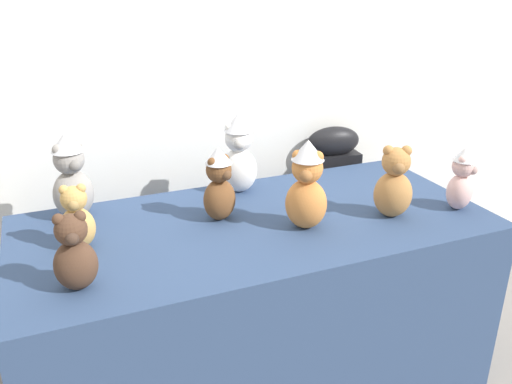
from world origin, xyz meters
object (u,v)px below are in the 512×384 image
Objects in this scene: teddy_bear_snow at (239,154)px; teddy_bear_ginger at (307,186)px; instrument_case at (329,210)px; teddy_bear_caramel at (394,184)px; display_table at (256,306)px; teddy_bear_honey at (76,219)px; teddy_bear_chestnut at (219,185)px; teddy_bear_ash at (71,177)px; teddy_bear_blush at (462,179)px; teddy_bear_cocoa at (74,254)px.

teddy_bear_snow reaches higher than teddy_bear_ginger.
instrument_case is 3.24× the size of teddy_bear_caramel.
display_table is 0.80m from teddy_bear_honey.
teddy_bear_caramel is at bearing -42.89° from teddy_bear_chestnut.
display_table is at bearing -45.41° from teddy_bear_ash.
teddy_bear_ash is (-0.62, 0.30, 0.54)m from display_table.
teddy_bear_ash is 0.88m from teddy_bear_ginger.
teddy_bear_caramel reaches higher than instrument_case.
teddy_bear_chestnut is at bearing -142.81° from instrument_case.
display_table is 0.58m from teddy_bear_ginger.
teddy_bear_chestnut is (-0.27, 0.19, -0.02)m from teddy_bear_ginger.
teddy_bear_ash reaches higher than teddy_bear_ginger.
teddy_bear_snow is at bearing 159.09° from teddy_bear_caramel.
teddy_bear_ginger reaches higher than display_table.
instrument_case is 0.83m from teddy_bear_caramel.
teddy_bear_ash is 1.01× the size of teddy_bear_ginger.
teddy_bear_blush reaches higher than display_table.
display_table is 6.93× the size of teddy_bear_blush.
display_table is 7.18× the size of teddy_bear_cocoa.
teddy_bear_cocoa is at bearing -139.14° from teddy_bear_ginger.
teddy_bear_blush is (1.43, -0.23, 0.02)m from teddy_bear_honey.
instrument_case is 2.74× the size of teddy_bear_ginger.
teddy_bear_blush is at bearing -13.84° from display_table.
teddy_bear_cocoa reaches higher than instrument_case.
teddy_bear_cocoa is at bearing 148.97° from teddy_bear_blush.
teddy_bear_caramel is 0.99× the size of teddy_bear_chestnut.
display_table is at bearing -172.53° from teddy_bear_caramel.
teddy_bear_blush is at bearing -16.73° from teddy_bear_snow.
teddy_bear_chestnut reaches higher than teddy_bear_caramel.
teddy_bear_ash reaches higher than teddy_bear_caramel.
teddy_bear_blush is 0.95m from teddy_bear_chestnut.
teddy_bear_ash reaches higher than display_table.
teddy_bear_ginger is at bearing -161.63° from teddy_bear_caramel.
instrument_case is at bearing 32.12° from teddy_bear_cocoa.
display_table is at bearing 3.84° from teddy_bear_honey.
display_table is at bearing 175.37° from teddy_bear_ginger.
teddy_bear_ginger is (0.15, -0.12, 0.54)m from display_table.
display_table is 6.27× the size of teddy_bear_caramel.
teddy_bear_caramel is at bearing -2.19° from teddy_bear_honey.
teddy_bear_snow reaches higher than teddy_bear_chestnut.
teddy_bear_chestnut is at bearing 30.28° from teddy_bear_cocoa.
display_table is 1.93× the size of instrument_case.
instrument_case is 3.59× the size of teddy_bear_blush.
teddy_bear_blush is (0.74, -0.50, -0.04)m from teddy_bear_snow.
teddy_bear_honey is at bearing 176.39° from display_table.
teddy_bear_honey is (-0.64, 0.04, 0.49)m from display_table.
teddy_bear_ginger is (0.10, -0.42, -0.00)m from teddy_bear_snow.
teddy_bear_cocoa is (-0.04, -0.53, -0.05)m from teddy_bear_ash.
instrument_case is at bearing 103.01° from teddy_bear_caramel.
display_table is 0.86m from teddy_bear_cocoa.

